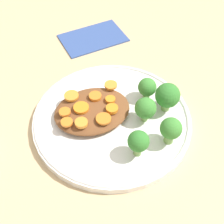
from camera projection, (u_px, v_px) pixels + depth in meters
The scene contains 19 objects.
ground_plane at pixel (112, 122), 0.58m from camera, with size 4.00×4.00×0.00m, color tan.
plate at pixel (112, 119), 0.57m from camera, with size 0.29×0.29×0.02m.
stew_mound at pixel (92, 111), 0.56m from camera, with size 0.14×0.11×0.02m, color brown.
broccoli_floret_0 at pixel (147, 88), 0.58m from camera, with size 0.03×0.03×0.05m.
broccoli_floret_1 at pixel (138, 142), 0.49m from camera, with size 0.04×0.04×0.05m.
broccoli_floret_2 at pixel (168, 96), 0.55m from camera, with size 0.04×0.04×0.06m.
broccoli_floret_3 at pixel (171, 129), 0.51m from camera, with size 0.04×0.04×0.05m.
broccoli_floret_4 at pixel (145, 108), 0.54m from camera, with size 0.04×0.04×0.05m.
carrot_slice_0 at pixel (95, 96), 0.57m from camera, with size 0.02×0.02×0.01m, color orange.
carrot_slice_1 at pixel (114, 110), 0.55m from camera, with size 0.02×0.02×0.01m, color orange.
carrot_slice_2 at pixel (67, 123), 0.53m from camera, with size 0.02×0.02×0.00m, color orange.
carrot_slice_3 at pixel (111, 85), 0.59m from camera, with size 0.02×0.02×0.00m, color orange.
carrot_slice_4 at pixel (81, 123), 0.53m from camera, with size 0.02×0.02×0.01m, color orange.
carrot_slice_5 at pixel (81, 108), 0.55m from camera, with size 0.03×0.03×0.01m, color orange.
carrot_slice_6 at pixel (71, 96), 0.57m from camera, with size 0.03×0.03×0.01m, color orange.
carrot_slice_7 at pixel (65, 112), 0.54m from camera, with size 0.02×0.02×0.00m, color orange.
carrot_slice_8 at pixel (103, 119), 0.53m from camera, with size 0.03×0.03×0.00m, color orange.
carrot_slice_9 at pixel (110, 100), 0.56m from camera, with size 0.02×0.02×0.01m, color orange.
napkin at pixel (93, 37), 0.74m from camera, with size 0.16×0.11×0.01m.
Camera 1 is at (-0.13, -0.34, 0.45)m, focal length 50.00 mm.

